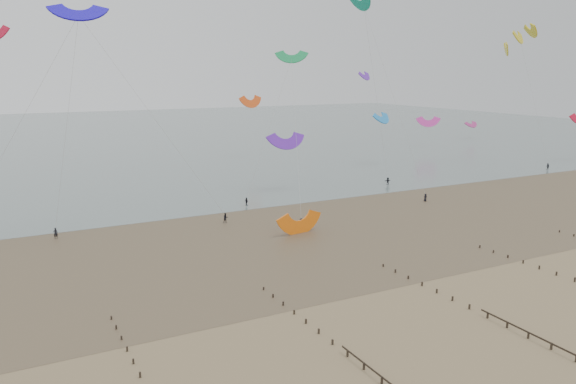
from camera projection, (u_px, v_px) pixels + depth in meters
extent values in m
plane|color=brown|center=(419.00, 304.00, 64.16)|extent=(500.00, 500.00, 0.00)
plane|color=#475654|center=(105.00, 134.00, 237.51)|extent=(500.00, 500.00, 0.00)
plane|color=#473A28|center=(281.00, 229.00, 94.49)|extent=(500.00, 500.00, 0.00)
ellipsoid|color=slate|center=(205.00, 270.00, 75.08)|extent=(23.60, 14.36, 0.01)
ellipsoid|color=slate|center=(332.00, 217.00, 102.52)|extent=(33.64, 18.32, 0.01)
ellipsoid|color=slate|center=(496.00, 206.00, 110.52)|extent=(19.65, 13.67, 0.01)
ellipsoid|color=slate|center=(18.00, 256.00, 80.73)|extent=(26.95, 14.22, 0.01)
cube|color=black|center=(140.00, 375.00, 48.62)|extent=(0.16, 0.16, 0.59)
cube|color=black|center=(133.00, 361.00, 50.91)|extent=(0.16, 0.16, 0.57)
cube|color=black|center=(127.00, 349.00, 53.19)|extent=(0.16, 0.16, 0.54)
cube|color=black|center=(121.00, 338.00, 55.47)|extent=(0.16, 0.16, 0.51)
cube|color=black|center=(116.00, 328.00, 57.76)|extent=(0.16, 0.16, 0.48)
cube|color=black|center=(111.00, 318.00, 60.04)|extent=(0.16, 0.16, 0.45)
cube|color=black|center=(382.00, 381.00, 47.63)|extent=(0.16, 0.16, 0.71)
cube|color=black|center=(364.00, 367.00, 49.91)|extent=(0.16, 0.16, 0.68)
cube|color=black|center=(348.00, 354.00, 52.20)|extent=(0.16, 0.16, 0.65)
cube|color=black|center=(333.00, 342.00, 54.48)|extent=(0.16, 0.16, 0.62)
cube|color=black|center=(319.00, 331.00, 56.77)|extent=(0.16, 0.16, 0.59)
cube|color=black|center=(306.00, 322.00, 59.05)|extent=(0.16, 0.16, 0.57)
cube|color=black|center=(294.00, 312.00, 61.33)|extent=(0.16, 0.16, 0.54)
cube|color=black|center=(283.00, 304.00, 63.62)|extent=(0.16, 0.16, 0.51)
cube|color=black|center=(273.00, 296.00, 65.90)|extent=(0.16, 0.16, 0.48)
cube|color=black|center=(264.00, 289.00, 68.19)|extent=(0.16, 0.16, 0.45)
cube|color=black|center=(576.00, 359.00, 51.21)|extent=(0.16, 0.16, 0.77)
cube|color=black|center=(551.00, 347.00, 53.49)|extent=(0.16, 0.16, 0.74)
cube|color=black|center=(528.00, 335.00, 55.77)|extent=(0.16, 0.16, 0.71)
cube|color=black|center=(507.00, 325.00, 58.06)|extent=(0.16, 0.16, 0.68)
cube|color=black|center=(488.00, 316.00, 60.34)|extent=(0.16, 0.16, 0.65)
cube|color=black|center=(469.00, 307.00, 62.63)|extent=(0.16, 0.16, 0.62)
cube|color=black|center=(453.00, 299.00, 64.91)|extent=(0.16, 0.16, 0.59)
cube|color=black|center=(437.00, 291.00, 67.19)|extent=(0.16, 0.16, 0.57)
cube|color=black|center=(422.00, 284.00, 69.48)|extent=(0.16, 0.16, 0.54)
cube|color=black|center=(408.00, 278.00, 71.76)|extent=(0.16, 0.16, 0.51)
cube|color=black|center=(395.00, 271.00, 74.05)|extent=(0.16, 0.16, 0.48)
cube|color=black|center=(383.00, 265.00, 76.33)|extent=(0.16, 0.16, 0.45)
cube|color=black|center=(575.00, 280.00, 70.77)|extent=(0.16, 0.16, 0.62)
cube|color=black|center=(556.00, 274.00, 73.06)|extent=(0.16, 0.16, 0.59)
cube|color=black|center=(539.00, 268.00, 75.34)|extent=(0.16, 0.16, 0.57)
cube|color=black|center=(523.00, 262.00, 77.62)|extent=(0.16, 0.16, 0.54)
cube|color=black|center=(508.00, 257.00, 79.91)|extent=(0.16, 0.16, 0.51)
cube|color=black|center=(493.00, 252.00, 82.19)|extent=(0.16, 0.16, 0.48)
cube|color=black|center=(480.00, 247.00, 84.48)|extent=(0.16, 0.16, 0.45)
cube|color=black|center=(574.00, 235.00, 90.34)|extent=(0.16, 0.16, 0.48)
cube|color=black|center=(559.00, 231.00, 92.62)|extent=(0.16, 0.16, 0.45)
imported|color=black|center=(56.00, 233.00, 89.07)|extent=(0.67, 0.45, 1.79)
imported|color=black|center=(425.00, 197.00, 114.82)|extent=(0.59, 0.84, 1.61)
imported|color=black|center=(226.00, 218.00, 98.35)|extent=(0.89, 0.70, 1.78)
imported|color=black|center=(301.00, 223.00, 94.89)|extent=(1.31, 1.10, 1.76)
imported|color=black|center=(247.00, 202.00, 111.13)|extent=(0.60, 1.02, 1.63)
imported|color=black|center=(548.00, 166.00, 152.07)|extent=(0.81, 0.96, 1.75)
imported|color=black|center=(388.00, 181.00, 131.60)|extent=(1.66, 0.61, 1.76)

